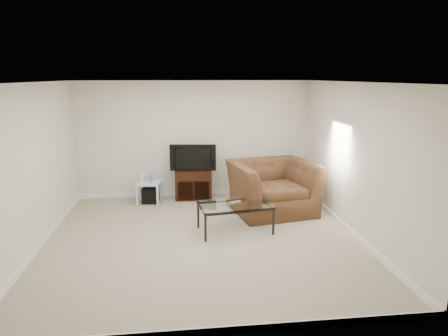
{
  "coord_description": "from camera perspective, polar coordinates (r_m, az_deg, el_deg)",
  "views": [
    {
      "loc": [
        -0.35,
        -6.06,
        2.59
      ],
      "look_at": [
        0.5,
        1.2,
        0.9
      ],
      "focal_mm": 32.0,
      "sensor_mm": 36.0,
      "label": 1
    }
  ],
  "objects": [
    {
      "name": "remote",
      "position": [
        6.82,
        1.64,
        -4.85
      ],
      "size": [
        0.2,
        0.13,
        0.02
      ],
      "primitive_type": "cube",
      "rotation": [
        0.0,
        0.0,
        0.44
      ],
      "color": "#B2B2B7",
      "rests_on": "coffee_table"
    },
    {
      "name": "wall_right",
      "position": [
        6.83,
        18.14,
        1.05
      ],
      "size": [
        0.02,
        5.0,
        2.5
      ],
      "primitive_type": "cube",
      "color": "silver",
      "rests_on": "ground"
    },
    {
      "name": "ceiling",
      "position": [
        6.07,
        -3.45,
        12.15
      ],
      "size": [
        5.0,
        5.0,
        0.0
      ],
      "primitive_type": "plane",
      "color": "white",
      "rests_on": "ground"
    },
    {
      "name": "plate_back",
      "position": [
        8.72,
        -13.54,
        3.81
      ],
      "size": [
        0.12,
        0.02,
        0.12
      ],
      "primitive_type": "cube",
      "color": "white",
      "rests_on": "wall_back"
    },
    {
      "name": "television",
      "position": [
        8.48,
        -4.41,
        1.63
      ],
      "size": [
        0.92,
        0.28,
        0.56
      ],
      "primitive_type": "imported",
      "rotation": [
        0.0,
        0.0,
        -0.11
      ],
      "color": "black",
      "rests_on": "tv_stand"
    },
    {
      "name": "plate_right_switch",
      "position": [
        8.28,
        13.49,
        3.34
      ],
      "size": [
        0.02,
        0.09,
        0.13
      ],
      "primitive_type": "cube",
      "color": "white",
      "rests_on": "wall_right"
    },
    {
      "name": "tv_stand",
      "position": [
        8.65,
        -4.34,
        -2.23
      ],
      "size": [
        0.8,
        0.59,
        0.64
      ],
      "primitive_type": null,
      "rotation": [
        0.0,
        0.0,
        -0.07
      ],
      "color": "black",
      "rests_on": "floor"
    },
    {
      "name": "subwoofer",
      "position": [
        8.5,
        -10.43,
        -3.83
      ],
      "size": [
        0.36,
        0.36,
        0.32
      ],
      "primitive_type": "cube",
      "rotation": [
        0.0,
        0.0,
        -0.11
      ],
      "color": "black",
      "rests_on": "floor"
    },
    {
      "name": "game_console",
      "position": [
        8.39,
        -11.51,
        -1.34
      ],
      "size": [
        0.07,
        0.15,
        0.2
      ],
      "primitive_type": "cube",
      "rotation": [
        0.0,
        0.0,
        -0.19
      ],
      "color": "white",
      "rests_on": "side_table"
    },
    {
      "name": "floor",
      "position": [
        6.6,
        -3.15,
        -10.11
      ],
      "size": [
        5.0,
        5.0,
        0.0
      ],
      "primitive_type": "plane",
      "color": "tan",
      "rests_on": "ground"
    },
    {
      "name": "wall_back",
      "position": [
        8.67,
        -4.29,
        4.09
      ],
      "size": [
        5.0,
        0.02,
        2.5
      ],
      "primitive_type": "cube",
      "color": "silver",
      "rests_on": "ground"
    },
    {
      "name": "side_table",
      "position": [
        8.47,
        -10.65,
        -3.44
      ],
      "size": [
        0.51,
        0.51,
        0.45
      ],
      "primitive_type": null,
      "rotation": [
        0.0,
        0.0,
        -0.1
      ],
      "color": "silver",
      "rests_on": "floor"
    },
    {
      "name": "dvd_player",
      "position": [
        8.55,
        -4.37,
        -0.92
      ],
      "size": [
        0.44,
        0.32,
        0.06
      ],
      "primitive_type": "cube",
      "rotation": [
        0.0,
        0.0,
        -0.07
      ],
      "color": "black",
      "rests_on": "tv_stand"
    },
    {
      "name": "wall_left",
      "position": [
        6.57,
        -25.62,
        -0.05
      ],
      "size": [
        0.02,
        5.0,
        2.5
      ],
      "primitive_type": "cube",
      "color": "silver",
      "rests_on": "ground"
    },
    {
      "name": "coffee_table",
      "position": [
        6.82,
        1.58,
        -7.11
      ],
      "size": [
        1.32,
        0.86,
        0.48
      ],
      "primitive_type": null,
      "rotation": [
        0.0,
        0.0,
        0.14
      ],
      "color": "black",
      "rests_on": "floor"
    },
    {
      "name": "plate_right_outlet",
      "position": [
        8.21,
        13.85,
        -3.56
      ],
      "size": [
        0.02,
        0.08,
        0.12
      ],
      "primitive_type": "cube",
      "color": "white",
      "rests_on": "wall_right"
    },
    {
      "name": "recliner",
      "position": [
        7.72,
        6.95,
        -1.55
      ],
      "size": [
        1.67,
        1.24,
        1.32
      ],
      "primitive_type": "imported",
      "rotation": [
        0.0,
        0.0,
        0.19
      ],
      "color": "#51381C",
      "rests_on": "floor"
    },
    {
      "name": "game_case",
      "position": [
        8.36,
        -10.39,
        -1.44
      ],
      "size": [
        0.05,
        0.13,
        0.18
      ],
      "primitive_type": "cube",
      "rotation": [
        0.0,
        0.0,
        0.01
      ],
      "color": "#337FCC",
      "rests_on": "side_table"
    }
  ]
}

